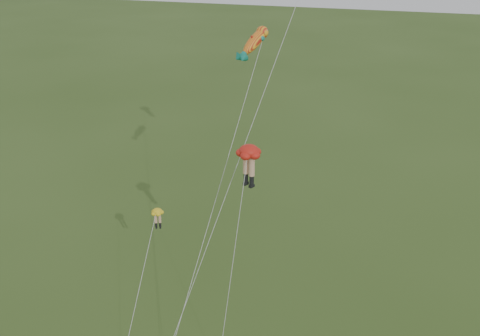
# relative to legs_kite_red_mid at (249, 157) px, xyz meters

# --- Properties ---
(legs_kite_red_mid) EXTENTS (2.04, 4.81, 13.67)m
(legs_kite_red_mid) POSITION_rel_legs_kite_red_mid_xyz_m (0.00, 0.00, 0.00)
(legs_kite_red_mid) COLOR red
(legs_kite_red_mid) RESTS_ON ground
(legs_kite_yellow) EXTENTS (1.17, 7.94, 7.33)m
(legs_kite_yellow) POSITION_rel_legs_kite_red_mid_xyz_m (-6.99, 1.80, -6.31)
(legs_kite_yellow) COLOR yellow
(legs_kite_yellow) RESTS_ON ground
(fish_kite) EXTENTS (3.25, 14.54, 18.85)m
(fish_kite) POSITION_rel_legs_kite_red_mid_xyz_m (-1.85, 8.39, 4.69)
(fish_kite) COLOR #FBAC1F
(fish_kite) RESTS_ON ground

